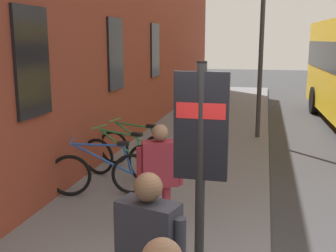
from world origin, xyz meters
TOP-DOWN VIEW (x-y plane):
  - ground at (6.00, -1.00)m, footprint 60.00×60.00m
  - sidewalk_pavement at (8.00, 1.75)m, footprint 24.00×3.50m
  - bicycle_leaning_wall at (2.80, 2.79)m, footprint 0.67×1.71m
  - bicycle_end_of_row at (3.71, 2.77)m, footprint 0.60×1.73m
  - bicycle_nearest_sign at (4.48, 2.71)m, footprint 0.55×1.74m
  - transit_info_sign at (0.54, 0.77)m, footprint 0.10×0.55m
  - pedestrian_near_bus at (1.42, 1.42)m, footprint 0.37×0.56m
  - street_lamp at (7.84, 0.30)m, footprint 0.28×0.28m

SIDE VIEW (x-z plane):
  - ground at x=6.00m, z-range 0.00..0.00m
  - sidewalk_pavement at x=8.00m, z-range 0.00..0.12m
  - bicycle_leaning_wall at x=2.80m, z-range 0.02..1.00m
  - bicycle_end_of_row at x=3.71m, z-range 0.02..1.00m
  - bicycle_nearest_sign at x=4.48m, z-range 0.02..1.00m
  - pedestrian_near_bus at x=1.42m, z-range 0.29..1.86m
  - transit_info_sign at x=0.54m, z-range 0.52..2.92m
  - street_lamp at x=7.84m, z-range 0.60..5.98m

